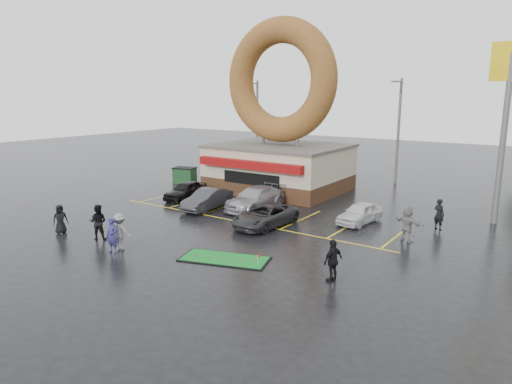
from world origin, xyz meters
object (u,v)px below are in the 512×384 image
Objects in this scene: shell_sign at (508,99)px; person_cameraman at (333,261)px; car_black at (186,190)px; dumpster at (185,176)px; donut_shop at (280,135)px; putting_green at (225,259)px; car_white at (360,213)px; streetlight_mid at (398,129)px; streetlight_left at (257,123)px; person_blue at (112,235)px; car_grey at (265,216)px; car_silver at (255,198)px; car_dgrey at (207,199)px.

shell_sign is 15.73m from person_cameraman.
dumpster is (-4.49, 4.63, -0.03)m from car_black.
putting_green is (6.44, -15.24, -4.43)m from donut_shop.
putting_green is at bearing -98.47° from car_white.
streetlight_mid is at bearing 48.62° from donut_shop.
person_cameraman is at bearing 6.07° from putting_green.
streetlight_left is (-23.00, 7.92, -2.60)m from shell_sign.
car_grey is at bearing 60.22° from person_blue.
car_white is 2.03× the size of dumpster.
putting_green is at bearing -123.81° from shell_sign.
streetlight_mid is at bearing 73.29° from car_silver.
car_dgrey reaches higher than car_white.
car_white is at bearing -145.15° from shell_sign.
dumpster reaches higher than putting_green.
shell_sign is 2.53× the size of car_dgrey.
streetlight_left reaches higher than putting_green.
car_grey is at bearing -142.45° from shell_sign.
car_dgrey is (-7.56, -16.26, -4.09)m from streetlight_mid.
car_dgrey is at bearing -141.91° from car_silver.
donut_shop reaches higher than putting_green.
car_white is at bearing -31.35° from donut_shop.
car_grey is (4.94, -9.47, -3.82)m from donut_shop.
streetlight_left is 2.27× the size of car_black.
car_silver is at bearing -55.78° from streetlight_left.
person_cameraman reaches higher than car_dgrey.
car_black is 0.77× the size of car_silver.
car_dgrey is 5.62m from car_grey.
putting_green is (14.80, -12.95, -0.62)m from dumpster.
streetlight_left is 26.37m from putting_green.
streetlight_left is 5.07× the size of person_blue.
donut_shop is 17.13m from putting_green.
car_silver is at bearing -108.93° from streetlight_mid.
car_silver is 7.24m from car_white.
streetlight_left is 5.00× the size of dumpster.
donut_shop is 3.69× the size of car_white.
dumpster is at bearing 155.81° from car_grey.
shell_sign is at bearing -18.99° from streetlight_left.
donut_shop is 7.37× the size of person_cameraman.
car_silver is 12.73m from person_cameraman.
dumpster is 0.39× the size of putting_green.
person_blue is (-7.97, -11.98, 0.26)m from car_white.
donut_shop reaches higher than car_dgrey.
shell_sign is 10.62m from car_white.
streetlight_mid reaches higher than putting_green.
streetlight_left is at bearing 150.26° from car_white.
streetlight_mid is 18.02m from car_grey.
person_blue is (-0.77, -11.22, 0.14)m from car_silver.
streetlight_left is at bearing 102.92° from person_blue.
person_blue is at bearing -72.62° from dumpster.
dumpster is at bearing -146.33° from streetlight_mid.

